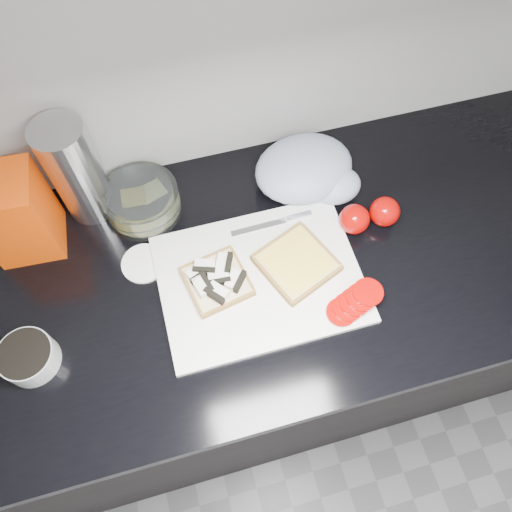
{
  "coord_description": "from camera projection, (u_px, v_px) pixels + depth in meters",
  "views": [
    {
      "loc": [
        -0.02,
        0.76,
        1.82
      ],
      "look_at": [
        0.1,
        1.19,
        0.95
      ],
      "focal_mm": 35.0,
      "sensor_mm": 36.0,
      "label": 1
    }
  ],
  "objects": [
    {
      "name": "grocery_bag",
      "position": [
        309.0,
        171.0,
        1.08
      ],
      "size": [
        0.24,
        0.2,
        0.1
      ],
      "rotation": [
        0.0,
        0.0,
        0.12
      ],
      "color": "#ACB7D4",
      "rests_on": "countertop"
    },
    {
      "name": "tomato_slices",
      "position": [
        355.0,
        302.0,
        0.96
      ],
      "size": [
        0.13,
        0.09,
        0.03
      ],
      "rotation": [
        0.0,
        0.0,
        -0.15
      ],
      "color": "#A20603",
      "rests_on": "cutting_board"
    },
    {
      "name": "glass_bowl",
      "position": [
        142.0,
        201.0,
        1.06
      ],
      "size": [
        0.16,
        0.16,
        0.07
      ],
      "rotation": [
        0.0,
        0.0,
        -0.05
      ],
      "color": "silver",
      "rests_on": "countertop"
    },
    {
      "name": "bread_bag",
      "position": [
        16.0,
        215.0,
        0.96
      ],
      "size": [
        0.13,
        0.13,
        0.2
      ],
      "primitive_type": "cube",
      "rotation": [
        0.0,
        0.0,
        -0.06
      ],
      "color": "#E74703",
      "rests_on": "countertop"
    },
    {
      "name": "countertop",
      "position": [
        210.0,
        279.0,
        1.03
      ],
      "size": [
        3.5,
        0.64,
        0.04
      ],
      "primitive_type": "cube",
      "color": "black",
      "rests_on": "base_cabinet"
    },
    {
      "name": "seed_tub",
      "position": [
        28.0,
        357.0,
        0.9
      ],
      "size": [
        0.1,
        0.1,
        0.05
      ],
      "color": "#A4A8A9",
      "rests_on": "countertop"
    },
    {
      "name": "bread_right",
      "position": [
        297.0,
        263.0,
        1.0
      ],
      "size": [
        0.18,
        0.18,
        0.02
      ],
      "rotation": [
        0.0,
        0.0,
        0.39
      ],
      "color": "beige",
      "rests_on": "cutting_board"
    },
    {
      "name": "steel_canister",
      "position": [
        76.0,
        172.0,
        0.98
      ],
      "size": [
        0.1,
        0.1,
        0.24
      ],
      "primitive_type": "cylinder",
      "color": "#B3B3B8",
      "rests_on": "countertop"
    },
    {
      "name": "base_cabinet",
      "position": [
        223.0,
        345.0,
        1.43
      ],
      "size": [
        3.5,
        0.6,
        0.86
      ],
      "primitive_type": "cube",
      "color": "black",
      "rests_on": "ground"
    },
    {
      "name": "whole_tomatoes",
      "position": [
        370.0,
        215.0,
        1.04
      ],
      "size": [
        0.13,
        0.07,
        0.06
      ],
      "rotation": [
        0.0,
        0.0,
        0.33
      ],
      "color": "#A20603",
      "rests_on": "countertop"
    },
    {
      "name": "knife",
      "position": [
        282.0,
        221.0,
        1.06
      ],
      "size": [
        0.18,
        0.02,
        0.01
      ],
      "rotation": [
        0.0,
        0.0,
        0.02
      ],
      "color": "silver",
      "rests_on": "cutting_board"
    },
    {
      "name": "tub_lid",
      "position": [
        144.0,
        263.0,
        1.02
      ],
      "size": [
        0.1,
        0.1,
        0.01
      ],
      "primitive_type": "cylinder",
      "rotation": [
        0.0,
        0.0,
        0.06
      ],
      "color": "white",
      "rests_on": "countertop"
    },
    {
      "name": "cutting_board",
      "position": [
        260.0,
        279.0,
        1.0
      ],
      "size": [
        0.4,
        0.3,
        0.01
      ],
      "primitive_type": "cube",
      "color": "white",
      "rests_on": "countertop"
    },
    {
      "name": "bread_left",
      "position": [
        216.0,
        280.0,
        0.98
      ],
      "size": [
        0.14,
        0.14,
        0.04
      ],
      "rotation": [
        0.0,
        0.0,
        0.19
      ],
      "color": "beige",
      "rests_on": "cutting_board"
    }
  ]
}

